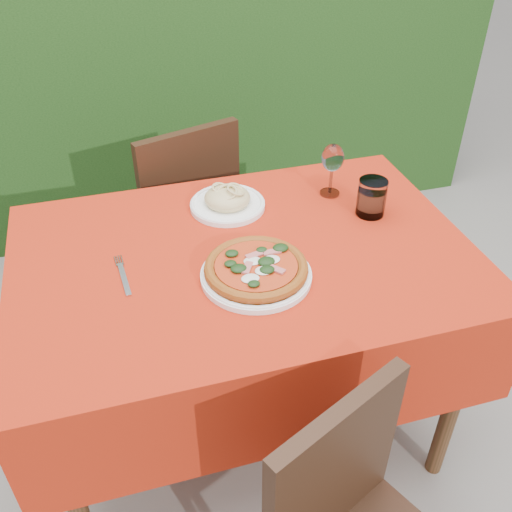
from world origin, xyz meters
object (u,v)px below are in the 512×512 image
object	(u,v)px
chair_far	(182,211)
pizza_plate	(256,270)
fork	(124,279)
pasta_plate	(227,201)
water_glass	(371,199)
wine_glass	(333,160)

from	to	relation	value
chair_far	pizza_plate	xyz separation A→B (m)	(0.08, -0.78, 0.28)
chair_far	fork	size ratio (longest dim) A/B	4.59
pizza_plate	pasta_plate	size ratio (longest dim) A/B	1.32
pasta_plate	water_glass	xyz separation A→B (m)	(0.40, -0.15, 0.03)
water_glass	fork	size ratio (longest dim) A/B	0.60
pizza_plate	pasta_plate	xyz separation A→B (m)	(0.01, 0.35, -0.00)
fork	water_glass	bearing A→B (deg)	4.77
chair_far	pasta_plate	bearing A→B (deg)	84.57
wine_glass	pasta_plate	bearing A→B (deg)	178.02
chair_far	wine_glass	bearing A→B (deg)	117.01
pizza_plate	water_glass	xyz separation A→B (m)	(0.42, 0.20, 0.03)
pizza_plate	wine_glass	world-z (taller)	wine_glass
chair_far	water_glass	bearing A→B (deg)	113.39
pizza_plate	wine_glass	size ratio (longest dim) A/B	1.77
chair_far	pasta_plate	world-z (taller)	chair_far
pasta_plate	wine_glass	bearing A→B (deg)	-1.98
chair_far	pizza_plate	distance (m)	0.83
fork	pizza_plate	bearing A→B (deg)	-18.53
wine_glass	pizza_plate	bearing A→B (deg)	-135.08
chair_far	wine_glass	world-z (taller)	wine_glass
pasta_plate	wine_glass	world-z (taller)	wine_glass
water_glass	fork	xyz separation A→B (m)	(-0.74, -0.12, -0.05)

